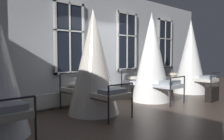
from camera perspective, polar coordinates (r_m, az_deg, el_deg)
ground at (r=6.38m, az=5.31°, el=-9.23°), size 20.78×20.78×0.00m
back_wall_with_windows at (r=7.25m, az=-3.19°, el=6.14°), size 11.39×0.10×3.47m
window_bank at (r=7.16m, az=-2.55°, el=0.57°), size 7.85×0.10×2.81m
cot_second at (r=5.62m, az=-4.67°, el=1.69°), size 1.25×1.93×2.54m
cot_third at (r=7.30m, az=9.69°, el=2.97°), size 1.25×1.93×2.76m
cot_fourth at (r=9.20m, az=18.77°, el=2.96°), size 1.25×1.94×2.74m
suitcase_dark at (r=7.78m, az=23.50°, el=-5.49°), size 0.56×0.22×0.47m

